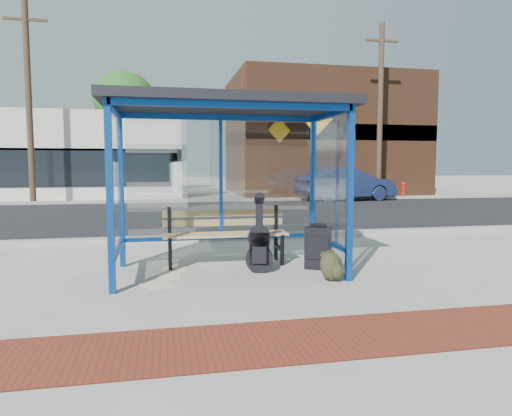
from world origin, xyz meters
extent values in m
plane|color=#B2ADA0|center=(0.00, 0.00, 0.00)|extent=(120.00, 120.00, 0.00)
cube|color=maroon|center=(0.00, -2.60, 0.01)|extent=(60.00, 1.00, 0.01)
cube|color=gray|center=(0.00, 2.90, 0.06)|extent=(60.00, 0.25, 0.12)
cube|color=black|center=(0.00, 8.00, 0.00)|extent=(60.00, 10.00, 0.00)
cube|color=gray|center=(0.00, 13.10, 0.06)|extent=(60.00, 0.25, 0.12)
cube|color=#B2ADA0|center=(0.00, 15.00, 0.00)|extent=(60.00, 4.00, 0.01)
cube|color=#0D3B93|center=(-1.50, -0.75, 1.15)|extent=(0.08, 0.08, 2.30)
cube|color=#0D3B93|center=(1.50, -0.75, 1.15)|extent=(0.08, 0.08, 2.30)
cube|color=#0D3B93|center=(-1.50, 0.75, 1.15)|extent=(0.08, 0.08, 2.30)
cube|color=#0D3B93|center=(1.50, 0.75, 1.15)|extent=(0.08, 0.08, 2.30)
cube|color=#0D3B93|center=(0.00, 0.75, 2.26)|extent=(3.00, 0.08, 0.08)
cube|color=#0D3B93|center=(0.00, -0.75, 2.26)|extent=(3.00, 0.08, 0.08)
cube|color=#0D3B93|center=(-1.50, 0.00, 2.26)|extent=(0.08, 1.50, 0.08)
cube|color=#0D3B93|center=(1.50, 0.00, 2.26)|extent=(0.08, 1.50, 0.08)
cube|color=#0D3B93|center=(0.00, 0.75, 0.40)|extent=(3.00, 0.08, 0.06)
cube|color=#0D3B93|center=(-1.50, 0.00, 0.40)|extent=(0.08, 1.50, 0.06)
cube|color=#0D3B93|center=(1.50, 0.00, 0.40)|extent=(0.08, 1.50, 0.06)
cube|color=#0D3B93|center=(0.00, 0.75, 1.35)|extent=(0.05, 0.05, 1.90)
cube|color=silver|center=(0.00, 0.75, 1.31)|extent=(2.84, 0.01, 1.82)
cube|color=silver|center=(-1.50, 0.00, 1.31)|extent=(0.02, 1.34, 1.82)
cube|color=silver|center=(1.50, 0.00, 1.31)|extent=(0.02, 1.34, 1.82)
cube|color=black|center=(0.00, 0.00, 2.36)|extent=(3.30, 1.80, 0.12)
cube|color=#59331E|center=(8.00, 18.50, 3.20)|extent=(10.00, 7.00, 6.40)
cube|color=black|center=(8.00, 15.05, 3.20)|extent=(10.00, 0.10, 0.80)
cube|color=yellow|center=(6.50, 14.95, 3.80)|extent=(1.56, 0.06, 1.56)
cylinder|color=#4C3826|center=(-3.00, 22.00, 2.50)|extent=(0.36, 0.36, 5.00)
ellipsoid|color=#175119|center=(-3.00, 22.00, 5.50)|extent=(3.60, 3.60, 3.06)
cylinder|color=#4C3826|center=(12.50, 22.00, 2.50)|extent=(0.36, 0.36, 5.00)
ellipsoid|color=#175119|center=(12.50, 22.00, 5.50)|extent=(3.60, 3.60, 3.06)
cylinder|color=#4C3826|center=(-6.00, 13.40, 4.00)|extent=(0.24, 0.24, 8.00)
cube|color=#4C3826|center=(-6.00, 13.40, 7.20)|extent=(1.60, 0.10, 0.10)
cylinder|color=#4C3826|center=(9.00, 13.40, 4.00)|extent=(0.24, 0.24, 8.00)
cube|color=#4C3826|center=(9.00, 13.40, 7.20)|extent=(1.60, 0.10, 0.10)
cube|color=black|center=(-0.80, 0.35, 0.24)|extent=(0.05, 0.05, 0.47)
cube|color=black|center=(-0.80, 0.76, 0.45)|extent=(0.05, 0.05, 0.90)
cube|color=black|center=(-0.80, 0.55, 0.24)|extent=(0.05, 0.43, 0.05)
cube|color=black|center=(0.88, 0.34, 0.24)|extent=(0.05, 0.05, 0.47)
cube|color=black|center=(0.89, 0.75, 0.45)|extent=(0.05, 0.05, 0.90)
cube|color=black|center=(0.89, 0.55, 0.24)|extent=(0.05, 0.43, 0.05)
cube|color=tan|center=(0.04, 0.38, 0.47)|extent=(1.90, 0.10, 0.04)
cube|color=tan|center=(0.04, 0.49, 0.47)|extent=(1.90, 0.10, 0.04)
cube|color=tan|center=(0.04, 0.61, 0.47)|extent=(1.90, 0.10, 0.04)
cube|color=tan|center=(0.04, 0.72, 0.47)|extent=(1.90, 0.10, 0.04)
cube|color=tan|center=(0.04, 0.77, 0.63)|extent=(1.90, 0.03, 0.11)
cube|color=tan|center=(0.04, 0.77, 0.78)|extent=(1.90, 0.03, 0.11)
cylinder|color=black|center=(0.44, -0.05, 0.20)|extent=(0.41, 0.20, 0.39)
cylinder|color=black|center=(0.44, -0.05, 0.51)|extent=(0.35, 0.19, 0.33)
cube|color=black|center=(0.44, -0.05, 0.35)|extent=(0.30, 0.17, 0.47)
cube|color=black|center=(0.44, -0.05, 0.83)|extent=(0.12, 0.12, 0.47)
cube|color=black|center=(0.44, -0.05, 1.03)|extent=(0.16, 0.13, 0.09)
cube|color=black|center=(1.35, 0.03, 0.32)|extent=(0.45, 0.38, 0.61)
cylinder|color=black|center=(1.22, 0.09, 0.03)|extent=(0.14, 0.23, 0.06)
cylinder|color=black|center=(1.48, -0.03, 0.03)|extent=(0.14, 0.23, 0.06)
cube|color=black|center=(1.35, 0.03, 0.65)|extent=(0.24, 0.14, 0.04)
cube|color=black|center=(1.30, -0.09, 0.33)|extent=(0.29, 0.14, 0.33)
ellipsoid|color=#2B2A17|center=(1.28, -0.69, 0.20)|extent=(0.40, 0.35, 0.39)
ellipsoid|color=#2B2A17|center=(1.33, -0.80, 0.14)|extent=(0.23, 0.20, 0.20)
cube|color=#2B2A17|center=(1.27, -0.67, 0.38)|extent=(0.12, 0.08, 0.03)
cube|color=#0D2D97|center=(1.80, -0.07, 1.09)|extent=(0.08, 0.08, 2.17)
cube|color=#0D2D97|center=(1.84, -0.09, 1.81)|extent=(0.11, 0.26, 0.41)
cube|color=white|center=(-0.82, -0.02, 0.00)|extent=(0.33, 0.41, 0.01)
cube|color=white|center=(-0.96, -0.50, 0.00)|extent=(0.49, 0.52, 0.01)
cube|color=white|center=(-0.73, 0.40, 0.00)|extent=(0.37, 0.46, 0.01)
imported|color=#1B274E|center=(7.07, 12.61, 0.72)|extent=(4.51, 2.09, 1.43)
cylinder|color=#B2170C|center=(10.57, 13.90, 0.31)|extent=(0.20, 0.20, 0.61)
sphere|color=#B2170C|center=(10.57, 13.90, 0.65)|extent=(0.23, 0.23, 0.23)
cylinder|color=#B2170C|center=(10.57, 13.90, 0.41)|extent=(0.34, 0.21, 0.10)
camera|label=1|loc=(-0.89, -6.31, 1.52)|focal=32.00mm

